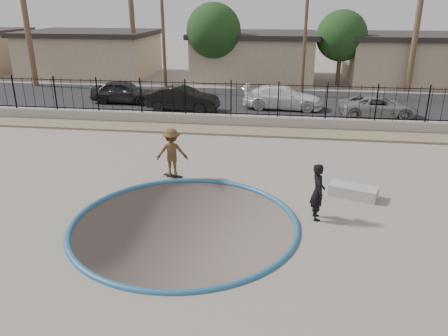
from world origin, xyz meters
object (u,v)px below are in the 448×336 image
(skateboard, at_px, (173,176))
(car_c, at_px, (283,97))
(skater, at_px, (172,155))
(car_d, at_px, (378,106))
(videographer, at_px, (318,192))
(car_a, at_px, (124,92))
(car_b, at_px, (183,99))
(concrete_ledge, at_px, (353,191))

(skateboard, height_order, car_c, car_c)
(skater, xyz_separation_m, car_d, (9.55, 10.74, -0.27))
(videographer, bearing_deg, car_c, -2.24)
(car_a, relative_size, car_d, 0.97)
(skater, relative_size, car_b, 0.42)
(skateboard, relative_size, car_c, 0.16)
(skater, relative_size, videographer, 1.02)
(car_b, distance_m, car_d, 11.65)
(car_d, bearing_deg, car_b, 85.03)
(concrete_ledge, bearing_deg, car_d, 76.06)
(concrete_ledge, xyz_separation_m, car_d, (2.89, 11.63, 0.45))
(concrete_ledge, distance_m, car_c, 13.29)
(videographer, relative_size, car_d, 0.41)
(car_d, bearing_deg, car_c, 71.12)
(concrete_ledge, bearing_deg, skateboard, 172.38)
(videographer, height_order, car_b, videographer)
(car_c, bearing_deg, car_a, 91.28)
(skater, bearing_deg, concrete_ledge, 163.18)
(car_b, relative_size, car_c, 0.90)
(car_b, distance_m, car_c, 6.25)
(skateboard, relative_size, car_b, 0.18)
(skater, height_order, skateboard, skater)
(skater, bearing_deg, car_b, -88.15)
(skater, distance_m, car_d, 14.37)
(concrete_ledge, distance_m, car_d, 11.99)
(car_a, bearing_deg, concrete_ledge, -133.97)
(skateboard, xyz_separation_m, car_c, (4.00, 12.11, 0.70))
(skateboard, bearing_deg, car_c, 88.45)
(skateboard, bearing_deg, videographer, -10.52)
(skateboard, distance_m, videographer, 6.02)
(car_a, xyz_separation_m, car_d, (16.01, -1.60, -0.12))
(car_b, bearing_deg, concrete_ledge, -139.06)
(skateboard, height_order, videographer, videographer)
(skateboard, distance_m, concrete_ledge, 6.73)
(car_a, height_order, car_d, car_a)
(videographer, height_order, car_c, videographer)
(skater, height_order, car_a, skater)
(skater, bearing_deg, car_c, -117.48)
(videographer, bearing_deg, skateboard, 55.52)
(skateboard, bearing_deg, car_b, 117.77)
(skateboard, relative_size, videographer, 0.45)
(skater, xyz_separation_m, concrete_ledge, (6.67, -0.89, -0.72))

